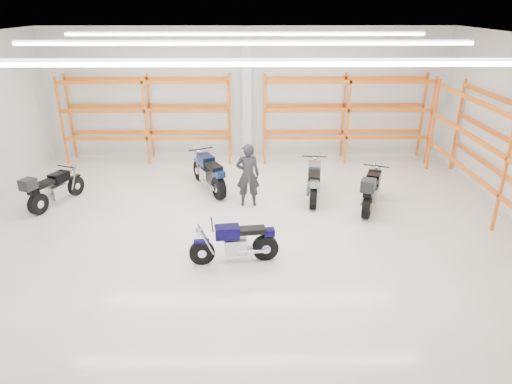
{
  "coord_description": "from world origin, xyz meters",
  "views": [
    {
      "loc": [
        0.13,
        -9.96,
        5.24
      ],
      "look_at": [
        0.25,
        0.5,
        0.85
      ],
      "focal_mm": 32.0,
      "sensor_mm": 36.0,
      "label": 1
    }
  ],
  "objects_px": {
    "standing_man": "(248,175)",
    "motorcycle_back_b": "(209,174)",
    "motorcycle_back_d": "(371,191)",
    "structural_column": "(247,95)",
    "motorcycle_back_a": "(52,189)",
    "motorcycle_main": "(238,243)",
    "motorcycle_back_c": "(314,182)"
  },
  "relations": [
    {
      "from": "standing_man",
      "to": "motorcycle_back_b",
      "type": "bearing_deg",
      "value": -44.21
    },
    {
      "from": "motorcycle_back_d",
      "to": "structural_column",
      "type": "xyz_separation_m",
      "value": [
        -3.34,
        4.54,
        1.71
      ]
    },
    {
      "from": "motorcycle_back_a",
      "to": "structural_column",
      "type": "height_order",
      "value": "structural_column"
    },
    {
      "from": "motorcycle_back_a",
      "to": "motorcycle_back_b",
      "type": "relative_size",
      "value": 0.93
    },
    {
      "from": "standing_man",
      "to": "structural_column",
      "type": "bearing_deg",
      "value": -90.64
    },
    {
      "from": "motorcycle_main",
      "to": "motorcycle_back_d",
      "type": "height_order",
      "value": "motorcycle_back_d"
    },
    {
      "from": "motorcycle_main",
      "to": "motorcycle_back_a",
      "type": "height_order",
      "value": "motorcycle_back_a"
    },
    {
      "from": "motorcycle_back_a",
      "to": "motorcycle_back_b",
      "type": "xyz_separation_m",
      "value": [
        4.21,
        1.12,
        0.02
      ]
    },
    {
      "from": "motorcycle_back_c",
      "to": "motorcycle_back_b",
      "type": "bearing_deg",
      "value": 168.0
    },
    {
      "from": "standing_man",
      "to": "structural_column",
      "type": "relative_size",
      "value": 0.39
    },
    {
      "from": "motorcycle_back_d",
      "to": "standing_man",
      "type": "relative_size",
      "value": 1.2
    },
    {
      "from": "motorcycle_main",
      "to": "motorcycle_back_d",
      "type": "xyz_separation_m",
      "value": [
        3.5,
        2.64,
        0.1
      ]
    },
    {
      "from": "motorcycle_back_c",
      "to": "standing_man",
      "type": "height_order",
      "value": "standing_man"
    },
    {
      "from": "motorcycle_main",
      "to": "motorcycle_back_b",
      "type": "relative_size",
      "value": 0.91
    },
    {
      "from": "motorcycle_back_a",
      "to": "motorcycle_back_c",
      "type": "xyz_separation_m",
      "value": [
        7.22,
        0.48,
        -0.0
      ]
    },
    {
      "from": "motorcycle_back_a",
      "to": "standing_man",
      "type": "distance_m",
      "value": 5.37
    },
    {
      "from": "motorcycle_back_b",
      "to": "motorcycle_back_d",
      "type": "distance_m",
      "value": 4.67
    },
    {
      "from": "motorcycle_back_b",
      "to": "motorcycle_back_a",
      "type": "bearing_deg",
      "value": -165.14
    },
    {
      "from": "motorcycle_back_b",
      "to": "standing_man",
      "type": "height_order",
      "value": "standing_man"
    },
    {
      "from": "structural_column",
      "to": "motorcycle_main",
      "type": "bearing_deg",
      "value": -91.21
    },
    {
      "from": "motorcycle_main",
      "to": "motorcycle_back_a",
      "type": "distance_m",
      "value": 5.93
    },
    {
      "from": "motorcycle_main",
      "to": "standing_man",
      "type": "distance_m",
      "value": 3.02
    },
    {
      "from": "motorcycle_main",
      "to": "motorcycle_back_c",
      "type": "bearing_deg",
      "value": 58.88
    },
    {
      "from": "motorcycle_back_b",
      "to": "motorcycle_back_d",
      "type": "relative_size",
      "value": 1.0
    },
    {
      "from": "standing_man",
      "to": "motorcycle_back_d",
      "type": "bearing_deg",
      "value": 172.83
    },
    {
      "from": "motorcycle_back_c",
      "to": "motorcycle_back_a",
      "type": "bearing_deg",
      "value": -176.23
    },
    {
      "from": "motorcycle_back_b",
      "to": "structural_column",
      "type": "distance_m",
      "value": 3.74
    },
    {
      "from": "motorcycle_back_b",
      "to": "motorcycle_back_d",
      "type": "bearing_deg",
      "value": -17.6
    },
    {
      "from": "motorcycle_back_c",
      "to": "motorcycle_back_d",
      "type": "height_order",
      "value": "motorcycle_back_d"
    },
    {
      "from": "motorcycle_main",
      "to": "standing_man",
      "type": "xyz_separation_m",
      "value": [
        0.2,
        2.99,
        0.44
      ]
    },
    {
      "from": "motorcycle_main",
      "to": "motorcycle_back_d",
      "type": "bearing_deg",
      "value": 37.09
    },
    {
      "from": "motorcycle_back_b",
      "to": "motorcycle_back_d",
      "type": "xyz_separation_m",
      "value": [
        4.45,
        -1.41,
        0.02
      ]
    }
  ]
}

